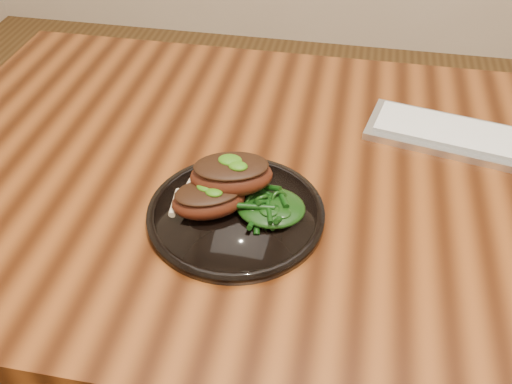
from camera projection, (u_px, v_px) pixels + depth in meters
The scene contains 7 objects.
desk at pixel (394, 226), 0.92m from camera, with size 1.60×0.80×0.75m.
plate at pixel (236, 213), 0.81m from camera, with size 0.25×0.25×0.02m.
lamb_chop_front at pixel (208, 199), 0.79m from camera, with size 0.12×0.10×0.05m.
lamb_chop_back at pixel (231, 174), 0.80m from camera, with size 0.13×0.10×0.05m.
herb_smear at pixel (223, 182), 0.85m from camera, with size 0.08×0.05×0.00m, color #1D4E08.
greens_heap at pixel (271, 204), 0.79m from camera, with size 0.10×0.09×0.04m.
keyboard at pixel (487, 142), 0.94m from camera, with size 0.41×0.20×0.02m.
Camera 1 is at (-0.10, -0.69, 1.31)m, focal length 40.00 mm.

